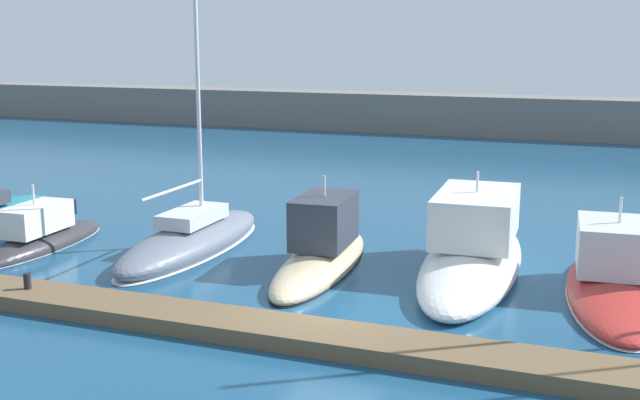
{
  "coord_description": "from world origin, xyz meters",
  "views": [
    {
      "loc": [
        6.61,
        -17.99,
        7.14
      ],
      "look_at": [
        -1.36,
        3.05,
        2.45
      ],
      "focal_mm": 44.14,
      "sensor_mm": 36.0,
      "label": 1
    }
  ],
  "objects_px": {
    "motorboat_charcoal_second": "(42,239)",
    "motorboat_red_sixth": "(617,277)",
    "motorboat_white_fifth": "(473,249)",
    "motorboat_sand_fourth": "(322,251)",
    "dock_bollard": "(27,281)",
    "sailboat_slate_third": "(192,239)"
  },
  "relations": [
    {
      "from": "motorboat_sand_fourth",
      "to": "sailboat_slate_third",
      "type": "bearing_deg",
      "value": 81.91
    },
    {
      "from": "motorboat_charcoal_second",
      "to": "motorboat_red_sixth",
      "type": "distance_m",
      "value": 18.67
    },
    {
      "from": "motorboat_charcoal_second",
      "to": "motorboat_red_sixth",
      "type": "height_order",
      "value": "motorboat_red_sixth"
    },
    {
      "from": "motorboat_charcoal_second",
      "to": "motorboat_red_sixth",
      "type": "bearing_deg",
      "value": -86.93
    },
    {
      "from": "motorboat_red_sixth",
      "to": "motorboat_sand_fourth",
      "type": "bearing_deg",
      "value": 89.37
    },
    {
      "from": "motorboat_charcoal_second",
      "to": "sailboat_slate_third",
      "type": "xyz_separation_m",
      "value": [
        5.01,
        1.56,
        0.06
      ]
    },
    {
      "from": "motorboat_charcoal_second",
      "to": "dock_bollard",
      "type": "height_order",
      "value": "motorboat_charcoal_second"
    },
    {
      "from": "motorboat_charcoal_second",
      "to": "dock_bollard",
      "type": "relative_size",
      "value": 14.36
    },
    {
      "from": "motorboat_charcoal_second",
      "to": "motorboat_white_fifth",
      "type": "distance_m",
      "value": 14.63
    },
    {
      "from": "sailboat_slate_third",
      "to": "motorboat_white_fifth",
      "type": "height_order",
      "value": "sailboat_slate_third"
    },
    {
      "from": "motorboat_sand_fourth",
      "to": "dock_bollard",
      "type": "distance_m",
      "value": 8.72
    },
    {
      "from": "motorboat_charcoal_second",
      "to": "motorboat_white_fifth",
      "type": "xyz_separation_m",
      "value": [
        14.38,
        2.64,
        0.35
      ]
    },
    {
      "from": "motorboat_sand_fourth",
      "to": "dock_bollard",
      "type": "relative_size",
      "value": 18.18
    },
    {
      "from": "motorboat_charcoal_second",
      "to": "motorboat_red_sixth",
      "type": "xyz_separation_m",
      "value": [
        18.59,
        1.73,
        0.16
      ]
    },
    {
      "from": "motorboat_red_sixth",
      "to": "dock_bollard",
      "type": "height_order",
      "value": "motorboat_red_sixth"
    },
    {
      "from": "motorboat_charcoal_second",
      "to": "motorboat_sand_fourth",
      "type": "relative_size",
      "value": 0.79
    },
    {
      "from": "motorboat_white_fifth",
      "to": "motorboat_red_sixth",
      "type": "bearing_deg",
      "value": -104.82
    },
    {
      "from": "motorboat_charcoal_second",
      "to": "motorboat_white_fifth",
      "type": "relative_size",
      "value": 0.6
    },
    {
      "from": "sailboat_slate_third",
      "to": "dock_bollard",
      "type": "bearing_deg",
      "value": 166.86
    },
    {
      "from": "motorboat_charcoal_second",
      "to": "motorboat_sand_fourth",
      "type": "xyz_separation_m",
      "value": [
        9.89,
        1.21,
        0.21
      ]
    },
    {
      "from": "dock_bollard",
      "to": "motorboat_sand_fourth",
      "type": "bearing_deg",
      "value": 43.61
    },
    {
      "from": "motorboat_sand_fourth",
      "to": "motorboat_red_sixth",
      "type": "xyz_separation_m",
      "value": [
        8.7,
        0.53,
        -0.04
      ]
    }
  ]
}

